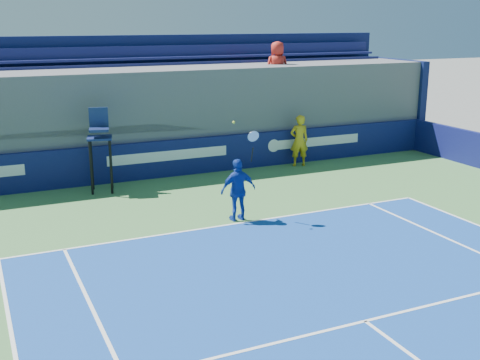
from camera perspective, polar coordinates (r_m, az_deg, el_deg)
name	(u,v)px	position (r m, az deg, el deg)	size (l,w,h in m)	color
ball_person	(299,141)	(20.91, 5.63, 3.74)	(0.65, 0.43, 1.78)	gold
back_hoarding	(168,159)	(19.56, -6.83, 2.03)	(20.40, 0.21, 1.20)	#0D144D
umpire_chair	(100,141)	(17.99, -13.15, 3.62)	(0.84, 0.84, 2.48)	black
tennis_player	(238,190)	(15.09, -0.16, -0.93)	(0.96, 0.41, 2.57)	#13349D
stadium_seating	(149,112)	(21.26, -8.65, 6.39)	(21.00, 4.05, 4.40)	#535358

